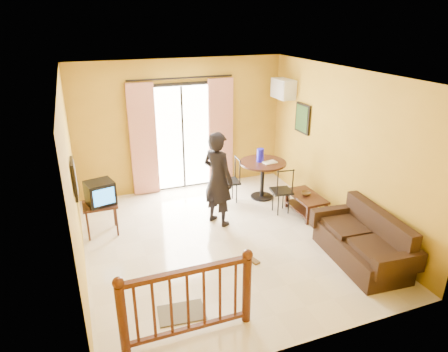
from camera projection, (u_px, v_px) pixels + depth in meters
name	position (u px, v px, depth m)	size (l,w,h in m)	color
ground	(223.00, 240.00, 6.86)	(5.00, 5.00, 0.00)	beige
room_shell	(223.00, 146.00, 6.22)	(5.00, 5.00, 5.00)	white
balcony_door	(183.00, 137.00, 8.52)	(2.25, 0.14, 2.46)	black
tv_table	(100.00, 208.00, 6.92)	(0.57, 0.48, 0.57)	black
television	(100.00, 193.00, 6.82)	(0.53, 0.50, 0.40)	black
picture_left	(74.00, 179.00, 5.37)	(0.05, 0.42, 0.52)	black
dining_table	(263.00, 169.00, 8.25)	(0.96, 0.96, 0.80)	black
water_jug	(260.00, 155.00, 8.15)	(0.15, 0.15, 0.27)	#1C16D6
serving_tray	(270.00, 162.00, 8.13)	(0.28, 0.18, 0.02)	beige
dining_chairs	(254.00, 207.00, 8.07)	(1.21, 1.23, 0.95)	black
air_conditioner	(283.00, 89.00, 8.42)	(0.31, 0.60, 0.40)	silver
botanical_print	(302.00, 118.00, 8.09)	(0.05, 0.50, 0.60)	black
coffee_table	(306.00, 201.00, 7.69)	(0.49, 0.88, 0.39)	black
bowl	(306.00, 194.00, 7.64)	(0.18, 0.18, 0.06)	brown
sofa	(364.00, 243.00, 6.21)	(0.91, 1.76, 0.81)	black
standing_person	(218.00, 179.00, 7.13)	(0.64, 0.42, 1.75)	black
stair_balustrade	(188.00, 297.00, 4.62)	(1.63, 0.13, 1.04)	#471E0F
doormat	(182.00, 313.00, 5.18)	(0.60, 0.40, 0.02)	#5C574A
sandals	(249.00, 261.00, 6.26)	(0.31, 0.27, 0.03)	brown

